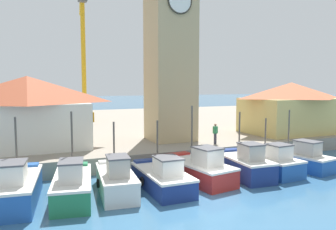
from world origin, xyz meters
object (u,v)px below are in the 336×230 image
(fishing_boat_left_inner, at_px, (116,180))
(warehouse_left, at_px, (28,111))
(fishing_boat_left_outer, at_px, (72,185))
(fishing_boat_center, at_px, (199,169))
(fishing_boat_right_inner, at_px, (271,163))
(fishing_boat_mid_right, at_px, (244,165))
(port_crane_far, at_px, (179,63))
(port_crane_near, at_px, (84,65))
(fishing_boat_right_outer, at_px, (297,158))
(fishing_boat_far_left, at_px, (16,188))
(clock_tower, at_px, (170,44))
(dock_worker_near_tower, at_px, (215,133))
(fishing_boat_mid_left, at_px, (162,177))
(warehouse_right, at_px, (291,107))

(fishing_boat_left_inner, distance_m, warehouse_left, 10.52)
(fishing_boat_left_outer, height_order, fishing_boat_center, fishing_boat_center)
(fishing_boat_right_inner, bearing_deg, fishing_boat_left_outer, 179.63)
(fishing_boat_right_inner, bearing_deg, fishing_boat_left_inner, 179.15)
(fishing_boat_mid_right, height_order, port_crane_far, port_crane_far)
(port_crane_near, relative_size, port_crane_far, 0.93)
(fishing_boat_right_outer, bearing_deg, fishing_boat_far_left, -179.72)
(fishing_boat_right_inner, xyz_separation_m, warehouse_left, (-14.45, 9.28, 3.11))
(port_crane_near, bearing_deg, warehouse_left, -111.52)
(fishing_boat_left_inner, distance_m, fishing_boat_right_outer, 12.94)
(fishing_boat_center, bearing_deg, clock_tower, 78.18)
(fishing_boat_mid_right, relative_size, warehouse_left, 0.52)
(fishing_boat_left_outer, distance_m, fishing_boat_left_inner, 2.26)
(fishing_boat_left_outer, distance_m, fishing_boat_center, 7.39)
(fishing_boat_left_outer, xyz_separation_m, dock_worker_near_tower, (11.59, 5.39, 1.19))
(fishing_boat_far_left, xyz_separation_m, fishing_boat_mid_left, (7.41, -0.59, -0.13))
(port_crane_near, bearing_deg, fishing_boat_center, -83.84)
(fishing_boat_left_outer, bearing_deg, port_crane_far, 54.55)
(fishing_boat_left_inner, height_order, fishing_boat_right_outer, fishing_boat_right_outer)
(warehouse_right, relative_size, dock_worker_near_tower, 5.54)
(fishing_boat_mid_left, height_order, fishing_boat_right_outer, fishing_boat_right_outer)
(fishing_boat_left_outer, bearing_deg, warehouse_left, 102.11)
(fishing_boat_mid_left, xyz_separation_m, port_crane_far, (12.34, 24.27, 7.99))
(clock_tower, xyz_separation_m, port_crane_near, (-4.50, 17.27, -0.89))
(warehouse_right, bearing_deg, fishing_boat_far_left, -162.65)
(fishing_boat_far_left, xyz_separation_m, warehouse_right, (24.26, 7.58, 2.80))
(fishing_boat_left_outer, height_order, port_crane_near, port_crane_near)
(fishing_boat_far_left, bearing_deg, fishing_boat_right_inner, -1.70)
(fishing_boat_left_outer, distance_m, dock_worker_near_tower, 12.84)
(port_crane_near, bearing_deg, fishing_boat_mid_right, -77.46)
(warehouse_left, xyz_separation_m, warehouse_right, (23.61, -1.25, -0.23))
(fishing_boat_mid_left, xyz_separation_m, fishing_boat_right_inner, (7.69, 0.14, 0.04))
(fishing_boat_right_inner, xyz_separation_m, dock_worker_near_tower, (-0.89, 5.47, 1.23))
(fishing_boat_left_inner, distance_m, clock_tower, 13.83)
(fishing_boat_right_outer, distance_m, dock_worker_near_tower, 6.24)
(clock_tower, distance_m, port_crane_near, 17.87)
(warehouse_right, bearing_deg, clock_tower, 176.74)
(fishing_boat_right_outer, height_order, port_crane_far, port_crane_far)
(clock_tower, height_order, warehouse_right, clock_tower)
(dock_worker_near_tower, bearing_deg, warehouse_right, 14.25)
(fishing_boat_mid_left, relative_size, fishing_boat_mid_right, 1.11)
(clock_tower, bearing_deg, dock_worker_near_tower, -53.00)
(fishing_boat_mid_left, relative_size, port_crane_far, 0.26)
(fishing_boat_center, relative_size, port_crane_near, 0.30)
(warehouse_right, bearing_deg, port_crane_near, 133.41)
(fishing_boat_center, relative_size, fishing_boat_mid_right, 1.16)
(clock_tower, bearing_deg, fishing_boat_right_outer, -53.54)
(fishing_boat_left_inner, xyz_separation_m, fishing_boat_right_outer, (12.93, 0.38, -0.06))
(fishing_boat_left_outer, xyz_separation_m, port_crane_near, (4.62, 25.93, 7.49))
(fishing_boat_far_left, bearing_deg, fishing_boat_center, -0.25)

